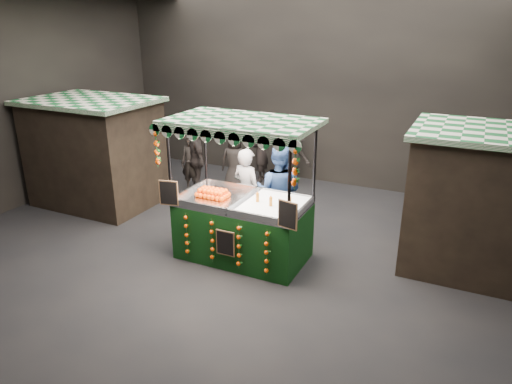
% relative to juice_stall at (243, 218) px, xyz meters
% --- Properties ---
extents(ground, '(12.00, 12.00, 0.00)m').
position_rel_juice_stall_xyz_m(ground, '(-0.20, 0.07, -0.84)').
color(ground, black).
rests_on(ground, ground).
extents(market_hall, '(12.10, 10.10, 5.05)m').
position_rel_juice_stall_xyz_m(market_hall, '(-0.20, 0.07, 2.55)').
color(market_hall, black).
rests_on(market_hall, ground).
extents(neighbour_stall_left, '(3.00, 2.20, 2.60)m').
position_rel_juice_stall_xyz_m(neighbour_stall_left, '(-4.60, 1.07, 0.47)').
color(neighbour_stall_left, black).
rests_on(neighbour_stall_left, ground).
extents(neighbour_stall_right, '(3.00, 2.20, 2.60)m').
position_rel_juice_stall_xyz_m(neighbour_stall_right, '(4.20, 1.57, 0.47)').
color(neighbour_stall_right, black).
rests_on(neighbour_stall_right, ground).
extents(juice_stall, '(2.79, 1.64, 2.71)m').
position_rel_juice_stall_xyz_m(juice_stall, '(0.00, 0.00, 0.00)').
color(juice_stall, black).
rests_on(juice_stall, ground).
extents(vendor_grey, '(0.77, 0.60, 1.88)m').
position_rel_juice_stall_xyz_m(vendor_grey, '(-0.45, 1.06, 0.10)').
color(vendor_grey, gray).
rests_on(vendor_grey, ground).
extents(vendor_blue, '(1.08, 0.89, 2.04)m').
position_rel_juice_stall_xyz_m(vendor_blue, '(0.26, 1.13, 0.18)').
color(vendor_blue, navy).
rests_on(vendor_blue, ground).
extents(shopper_0, '(0.57, 0.38, 1.55)m').
position_rel_juice_stall_xyz_m(shopper_0, '(-2.95, 2.73, -0.06)').
color(shopper_0, '#282421').
rests_on(shopper_0, ground).
extents(shopper_1, '(1.07, 1.08, 1.76)m').
position_rel_juice_stall_xyz_m(shopper_1, '(2.97, 3.37, 0.04)').
color(shopper_1, black).
rests_on(shopper_1, ground).
extents(shopper_2, '(1.10, 1.05, 1.84)m').
position_rel_juice_stall_xyz_m(shopper_2, '(-2.74, 2.74, 0.08)').
color(shopper_2, '#2C2523').
rests_on(shopper_2, ground).
extents(shopper_3, '(1.10, 1.07, 1.51)m').
position_rel_juice_stall_xyz_m(shopper_3, '(-0.68, 4.38, -0.08)').
color(shopper_3, '#2B2523').
rests_on(shopper_3, ground).
extents(shopper_4, '(0.88, 0.69, 1.60)m').
position_rel_juice_stall_xyz_m(shopper_4, '(-1.94, 3.31, -0.04)').
color(shopper_4, '#2B2523').
rests_on(shopper_4, ground).
extents(shopper_5, '(1.45, 1.38, 1.64)m').
position_rel_juice_stall_xyz_m(shopper_5, '(4.30, 2.61, -0.02)').
color(shopper_5, black).
rests_on(shopper_5, ground).
extents(shopper_6, '(0.56, 0.73, 1.79)m').
position_rel_juice_stall_xyz_m(shopper_6, '(-1.66, 4.33, 0.06)').
color(shopper_6, black).
rests_on(shopper_6, ground).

